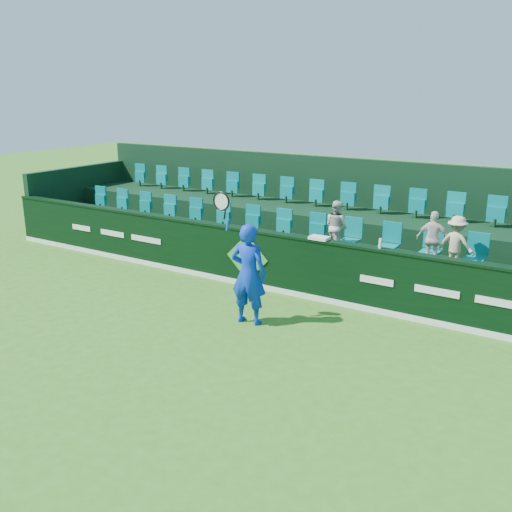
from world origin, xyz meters
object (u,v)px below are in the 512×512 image
Objects in this scene: spectator_left at (336,226)px; towel at (319,238)px; spectator_middle at (433,239)px; drinks_bottle at (380,243)px; spectator_right at (456,243)px; tennis_player at (248,273)px.

towel is (0.11, -1.12, -0.01)m from spectator_left.
spectator_middle is at bearing -155.61° from spectator_left.
spectator_left is 5.96× the size of drinks_bottle.
towel is 1.34m from drinks_bottle.
spectator_left reaches higher than spectator_right.
spectator_left reaches higher than drinks_bottle.
spectator_left is 1.00× the size of spectator_middle.
tennis_player is 4.03m from spectator_middle.
spectator_right is at bearing 178.54° from spectator_middle.
spectator_middle is 5.94× the size of drinks_bottle.
spectator_left is 1.13m from towel.
towel is (-2.09, -1.12, -0.01)m from spectator_middle.
drinks_bottle is at bearing 44.36° from tennis_player.
tennis_player is at bearing 54.80° from spectator_right.
spectator_right is 1.65m from drinks_bottle.
spectator_right is 2.77× the size of towel.
tennis_player is at bearing -107.08° from towel.
drinks_bottle is at bearing 0.00° from towel.
tennis_player reaches higher than spectator_left.
spectator_left is at bearing 81.16° from tennis_player.
spectator_right is at bearing 42.70° from drinks_bottle.
tennis_player is 2.27× the size of spectator_right.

